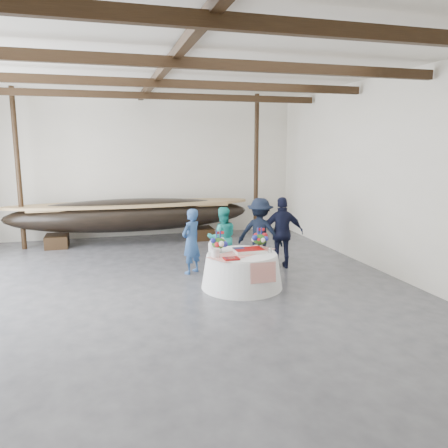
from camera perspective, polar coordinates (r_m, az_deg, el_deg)
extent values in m
cube|color=#3D3D42|center=(8.92, -6.74, -9.00)|extent=(10.00, 12.00, 0.01)
cube|color=silver|center=(14.40, -10.62, 7.38)|extent=(10.00, 0.02, 4.50)
cube|color=silver|center=(2.73, 11.96, -4.54)|extent=(10.00, 0.02, 4.50)
cube|color=silver|center=(10.43, 21.40, 5.81)|extent=(0.02, 12.00, 4.50)
cube|color=white|center=(8.57, -7.42, 20.72)|extent=(10.00, 12.00, 0.01)
cube|color=black|center=(5.16, -1.26, 25.03)|extent=(9.80, 0.12, 0.18)
cube|color=black|center=(7.55, -6.23, 20.24)|extent=(9.80, 0.12, 0.18)
cube|color=black|center=(10.00, -8.66, 17.72)|extent=(9.80, 0.12, 0.18)
cube|color=black|center=(12.47, -10.10, 16.18)|extent=(9.80, 0.12, 0.18)
cube|color=black|center=(8.55, -7.40, 19.93)|extent=(0.15, 11.76, 0.15)
cylinder|color=black|center=(13.47, -25.30, 6.39)|extent=(0.14, 0.14, 4.50)
cylinder|color=black|center=(14.09, 4.22, 7.47)|extent=(0.14, 0.14, 4.50)
cube|color=black|center=(13.61, -20.97, -2.09)|extent=(0.63, 0.81, 0.36)
cube|color=black|center=(13.85, -2.89, -1.20)|extent=(0.63, 0.81, 0.36)
ellipsoid|color=black|center=(13.44, -11.95, 1.16)|extent=(7.21, 1.44, 0.99)
cube|color=#9E7A4C|center=(13.40, -11.99, 2.30)|extent=(5.77, 0.95, 0.05)
cone|color=silver|center=(9.16, 2.35, -6.13)|extent=(1.69, 1.69, 0.70)
cylinder|color=silver|center=(9.06, 2.36, -3.95)|extent=(1.43, 1.43, 0.04)
cube|color=red|center=(9.06, 2.36, -3.81)|extent=(1.62, 1.28, 0.01)
cube|color=white|center=(9.12, 3.24, -3.51)|extent=(0.60, 0.40, 0.07)
cylinder|color=white|center=(8.73, -1.16, -3.78)|extent=(0.18, 0.18, 0.17)
cylinder|color=white|center=(9.19, -1.50, -3.03)|extent=(0.18, 0.18, 0.18)
cube|color=maroon|center=(8.56, 0.96, -4.55)|extent=(0.30, 0.24, 0.03)
cone|color=silver|center=(9.12, 6.02, -3.39)|extent=(0.09, 0.09, 0.12)
imported|color=#294C85|center=(10.07, -4.30, -2.25)|extent=(0.66, 0.63, 1.51)
imported|color=teal|center=(10.43, -0.23, -1.83)|extent=(0.78, 0.63, 1.49)
imported|color=black|center=(10.58, 4.73, -1.16)|extent=(1.26, 1.10, 1.69)
imported|color=black|center=(10.56, 7.63, -1.14)|extent=(1.08, 0.63, 1.72)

